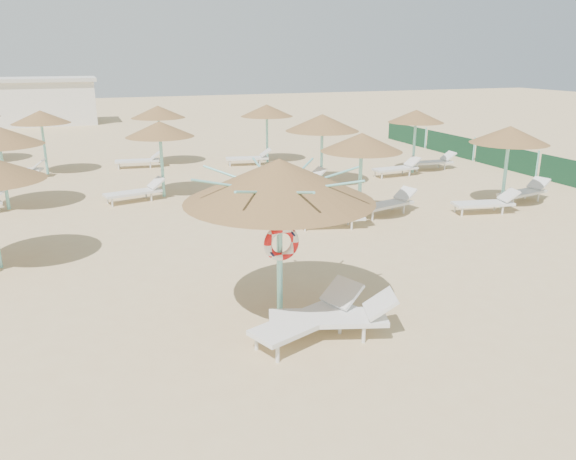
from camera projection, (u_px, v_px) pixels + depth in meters
name	position (u px, v px, depth m)	size (l,w,h in m)	color
ground	(283.00, 309.00, 11.10)	(120.00, 120.00, 0.00)	tan
main_palapa	(279.00, 181.00, 9.91)	(3.44, 3.44, 3.08)	#7EDAD2
lounger_main_a	(311.00, 316.00, 9.93)	(2.34, 1.44, 0.82)	silver
lounger_main_b	(336.00, 316.00, 9.94)	(2.33, 1.32, 0.81)	silver
palapa_field	(184.00, 127.00, 20.50)	(22.16, 18.04, 2.71)	#7EDAD2
service_hut	(35.00, 101.00, 39.87)	(8.40, 4.40, 3.25)	silver
windbreak_fence	(505.00, 158.00, 24.53)	(0.08, 19.84, 1.10)	#174529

